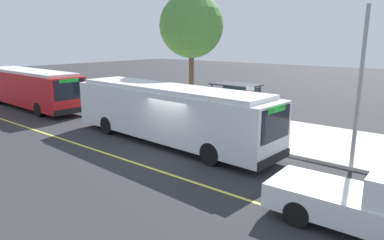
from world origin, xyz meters
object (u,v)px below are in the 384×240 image
waiting_bench (234,115)px  route_sign_post (250,106)px  transit_bus_second (30,87)px  pickup_truck (378,205)px  transit_bus_main (168,112)px  pedestrian_commuter (261,122)px

waiting_bench → route_sign_post: 4.12m
transit_bus_second → waiting_bench: 16.22m
transit_bus_second → pickup_truck: (25.14, -2.88, -0.76)m
transit_bus_main → transit_bus_second: bearing=179.7°
pickup_truck → route_sign_post: (-7.10, 5.33, 1.10)m
transit_bus_main → pedestrian_commuter: size_ratio=7.38×
transit_bus_main → transit_bus_second: 14.72m
route_sign_post → pedestrian_commuter: route_sign_post is taller
route_sign_post → transit_bus_main: bearing=-142.6°
transit_bus_main → transit_bus_second: (-14.72, 0.08, -0.00)m
route_sign_post → waiting_bench: bearing=134.2°
waiting_bench → route_sign_post: (2.72, -2.80, 1.32)m
waiting_bench → pedestrian_commuter: size_ratio=0.95×
transit_bus_main → waiting_bench: size_ratio=7.80×
pickup_truck → pedestrian_commuter: (-6.57, 5.64, 0.26)m
pedestrian_commuter → transit_bus_second: bearing=-171.5°
waiting_bench → transit_bus_main: bearing=-96.4°
waiting_bench → pickup_truck: bearing=-39.6°
transit_bus_main → waiting_bench: transit_bus_main is taller
route_sign_post → pedestrian_commuter: (0.54, 0.32, -0.84)m
pedestrian_commuter → transit_bus_main: bearing=-143.5°
transit_bus_main → pedestrian_commuter: transit_bus_main is taller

